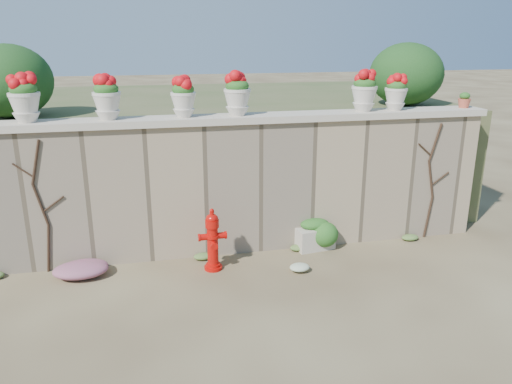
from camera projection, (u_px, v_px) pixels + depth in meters
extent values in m
plane|color=#4E3C27|center=(258.00, 306.00, 6.18)|extent=(80.00, 80.00, 0.00)
cube|color=gray|center=(232.00, 188.00, 7.56)|extent=(8.00, 0.40, 2.00)
cube|color=beige|center=(231.00, 119.00, 7.25)|extent=(8.10, 0.52, 0.10)
cube|color=#384C23|center=(206.00, 145.00, 10.54)|extent=(9.00, 6.00, 2.00)
ellipsoid|color=#143814|center=(9.00, 81.00, 7.56)|extent=(1.30, 1.30, 1.10)
ellipsoid|color=#143814|center=(406.00, 74.00, 8.92)|extent=(1.30, 1.30, 1.10)
cylinder|color=black|center=(48.00, 248.00, 7.00)|extent=(0.12, 0.04, 0.70)
cylinder|color=black|center=(41.00, 205.00, 6.80)|extent=(0.17, 0.04, 0.61)
cylinder|color=black|center=(36.00, 162.00, 6.62)|extent=(0.18, 0.04, 0.61)
cylinder|color=black|center=(53.00, 204.00, 6.84)|extent=(0.30, 0.02, 0.22)
cylinder|color=black|center=(23.00, 170.00, 6.62)|extent=(0.25, 0.02, 0.21)
cylinder|color=black|center=(428.00, 217.00, 8.22)|extent=(0.12, 0.04, 0.70)
cylinder|color=black|center=(431.00, 179.00, 8.02)|extent=(0.17, 0.04, 0.61)
cylinder|color=black|center=(435.00, 143.00, 7.84)|extent=(0.18, 0.04, 0.61)
cylinder|color=black|center=(440.00, 179.00, 8.05)|extent=(0.30, 0.02, 0.22)
cylinder|color=black|center=(425.00, 149.00, 7.84)|extent=(0.25, 0.02, 0.21)
cylinder|color=#B60B07|center=(213.00, 267.00, 7.17)|extent=(0.26, 0.26, 0.05)
cylinder|color=#B60B07|center=(213.00, 245.00, 7.06)|extent=(0.16, 0.16, 0.57)
cylinder|color=#B60B07|center=(212.00, 236.00, 7.02)|extent=(0.19, 0.19, 0.04)
cylinder|color=#B60B07|center=(212.00, 223.00, 6.96)|extent=(0.19, 0.19, 0.11)
ellipsoid|color=#B60B07|center=(212.00, 217.00, 6.94)|extent=(0.17, 0.17, 0.13)
cylinder|color=#B60B07|center=(212.00, 212.00, 6.91)|extent=(0.06, 0.06, 0.09)
cylinder|color=#B60B07|center=(203.00, 237.00, 6.99)|extent=(0.13, 0.10, 0.09)
cylinder|color=#B60B07|center=(221.00, 235.00, 7.05)|extent=(0.13, 0.10, 0.09)
cylinder|color=#B60B07|center=(214.00, 245.00, 6.96)|extent=(0.09, 0.10, 0.08)
cube|color=beige|center=(314.00, 238.00, 7.84)|extent=(0.63, 0.43, 0.34)
ellipsoid|color=#1E5119|center=(315.00, 224.00, 7.77)|extent=(0.49, 0.34, 0.18)
ellipsoid|color=#1E5119|center=(322.00, 232.00, 7.79)|extent=(0.59, 0.53, 0.56)
ellipsoid|color=#C22690|center=(91.00, 266.00, 6.96)|extent=(0.98, 0.65, 0.26)
ellipsoid|color=white|center=(297.00, 267.00, 7.06)|extent=(0.44, 0.35, 0.16)
ellipsoid|color=#1E5119|center=(23.00, 89.00, 6.53)|extent=(0.35, 0.35, 0.21)
ellipsoid|color=red|center=(22.00, 82.00, 6.51)|extent=(0.31, 0.31, 0.22)
ellipsoid|color=#1E5119|center=(106.00, 89.00, 6.76)|extent=(0.33, 0.33, 0.20)
ellipsoid|color=red|center=(105.00, 83.00, 6.73)|extent=(0.29, 0.29, 0.21)
ellipsoid|color=#1E5119|center=(183.00, 89.00, 6.98)|extent=(0.31, 0.31, 0.19)
ellipsoid|color=red|center=(183.00, 84.00, 6.96)|extent=(0.27, 0.27, 0.19)
ellipsoid|color=#1E5119|center=(237.00, 86.00, 7.13)|extent=(0.34, 0.34, 0.20)
ellipsoid|color=red|center=(237.00, 80.00, 7.10)|extent=(0.30, 0.30, 0.21)
ellipsoid|color=#1E5119|center=(365.00, 83.00, 7.53)|extent=(0.34, 0.34, 0.20)
ellipsoid|color=red|center=(365.00, 78.00, 7.51)|extent=(0.29, 0.29, 0.21)
ellipsoid|color=#1E5119|center=(397.00, 86.00, 7.66)|extent=(0.30, 0.30, 0.18)
ellipsoid|color=red|center=(397.00, 81.00, 7.63)|extent=(0.26, 0.26, 0.19)
ellipsoid|color=#1E5119|center=(465.00, 96.00, 7.96)|extent=(0.16, 0.16, 0.11)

